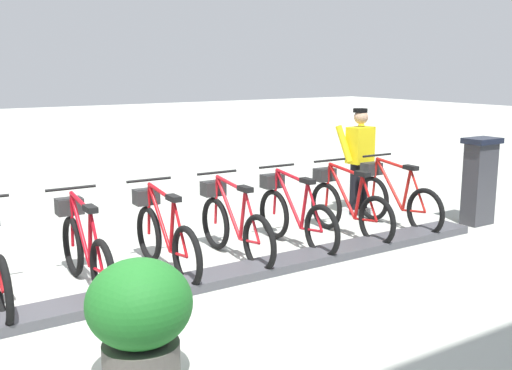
% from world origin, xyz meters
% --- Properties ---
extents(ground_plane, '(60.00, 60.00, 0.00)m').
position_xyz_m(ground_plane, '(0.00, 0.00, 0.00)').
color(ground_plane, '#B6BAAE').
extents(dock_rail_base, '(0.44, 9.88, 0.10)m').
position_xyz_m(dock_rail_base, '(0.00, 0.00, 0.05)').
color(dock_rail_base, '#47474C').
rests_on(dock_rail_base, ground).
extents(payment_kiosk, '(0.36, 0.52, 1.28)m').
position_xyz_m(payment_kiosk, '(0.05, -5.48, 0.67)').
color(payment_kiosk, '#38383D').
rests_on(payment_kiosk, ground).
extents(bike_docked_0, '(1.72, 0.54, 1.02)m').
position_xyz_m(bike_docked_0, '(0.62, -4.34, 0.43)').
color(bike_docked_0, black).
rests_on(bike_docked_0, ground).
extents(bike_docked_1, '(1.72, 0.54, 1.02)m').
position_xyz_m(bike_docked_1, '(0.62, -3.43, 0.43)').
color(bike_docked_1, black).
rests_on(bike_docked_1, ground).
extents(bike_docked_2, '(1.72, 0.54, 1.02)m').
position_xyz_m(bike_docked_2, '(0.62, -2.53, 0.43)').
color(bike_docked_2, black).
rests_on(bike_docked_2, ground).
extents(bike_docked_3, '(1.72, 0.54, 1.02)m').
position_xyz_m(bike_docked_3, '(0.62, -1.62, 0.43)').
color(bike_docked_3, black).
rests_on(bike_docked_3, ground).
extents(bike_docked_4, '(1.72, 0.54, 1.02)m').
position_xyz_m(bike_docked_4, '(0.62, -0.71, 0.43)').
color(bike_docked_4, black).
rests_on(bike_docked_4, ground).
extents(bike_docked_5, '(1.72, 0.54, 1.02)m').
position_xyz_m(bike_docked_5, '(0.62, 0.20, 0.43)').
color(bike_docked_5, black).
rests_on(bike_docked_5, ground).
extents(worker_near_rack, '(0.48, 0.65, 1.66)m').
position_xyz_m(worker_near_rack, '(1.47, -4.42, 0.91)').
color(worker_near_rack, white).
rests_on(worker_near_rack, ground).
extents(planter_bush, '(0.76, 0.76, 0.97)m').
position_xyz_m(planter_bush, '(-1.63, 0.52, 0.54)').
color(planter_bush, '#59544C').
rests_on(planter_bush, ground).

